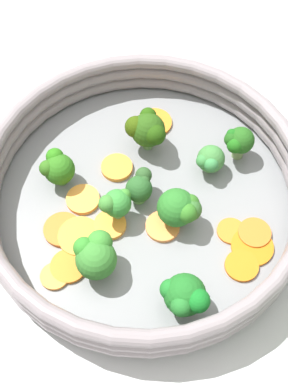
{
  "coord_description": "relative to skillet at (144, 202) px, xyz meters",
  "views": [
    {
      "loc": [
        -0.31,
        0.01,
        0.53
      ],
      "look_at": [
        0.0,
        0.0,
        0.03
      ],
      "focal_mm": 50.0,
      "sensor_mm": 36.0,
      "label": 1
    }
  ],
  "objects": [
    {
      "name": "broccoli_floret_6",
      "position": [
        -0.03,
        -0.04,
        0.04
      ],
      "size": [
        0.04,
        0.05,
        0.05
      ],
      "color": "olive",
      "rests_on": "skillet"
    },
    {
      "name": "carrot_slice_9",
      "position": [
        -0.04,
        0.09,
        0.01
      ],
      "size": [
        0.06,
        0.06,
        0.01
      ],
      "primitive_type": "cylinder",
      "rotation": [
        0.0,
        0.0,
        3.75
      ],
      "color": "orange",
      "rests_on": "skillet"
    },
    {
      "name": "carrot_slice_10",
      "position": [
        -0.04,
        -0.02,
        0.01
      ],
      "size": [
        0.05,
        0.05,
        0.0
      ],
      "primitive_type": "cylinder",
      "rotation": [
        0.0,
        0.0,
        5.02
      ],
      "color": "#F98E41",
      "rests_on": "skillet"
    },
    {
      "name": "carrot_slice_8",
      "position": [
        0.04,
        0.03,
        0.01
      ],
      "size": [
        0.05,
        0.05,
        0.01
      ],
      "primitive_type": "cylinder",
      "rotation": [
        0.0,
        0.0,
        4.19
      ],
      "color": "orange",
      "rests_on": "skillet"
    },
    {
      "name": "carrot_slice_7",
      "position": [
        -0.08,
        0.08,
        0.01
      ],
      "size": [
        0.04,
        0.04,
        0.0
      ],
      "primitive_type": "cylinder",
      "rotation": [
        0.0,
        0.0,
        3.25
      ],
      "color": "orange",
      "rests_on": "skillet"
    },
    {
      "name": "ground_plane",
      "position": [
        0.0,
        0.0,
        -0.01
      ],
      "size": [
        4.0,
        4.0,
        0.0
      ],
      "primitive_type": "plane",
      "color": "#BABCBD"
    },
    {
      "name": "carrot_slice_12",
      "position": [
        -0.05,
        -0.12,
        0.01
      ],
      "size": [
        0.05,
        0.05,
        0.01
      ],
      "primitive_type": "cylinder",
      "rotation": [
        0.0,
        0.0,
        0.35
      ],
      "color": "orange",
      "rests_on": "skillet"
    },
    {
      "name": "carrot_slice_5",
      "position": [
        -0.09,
        0.1,
        0.01
      ],
      "size": [
        0.03,
        0.03,
        0.0
      ],
      "primitive_type": "cylinder",
      "rotation": [
        0.0,
        0.0,
        3.14
      ],
      "color": "orange",
      "rests_on": "skillet"
    },
    {
      "name": "carrot_slice_6",
      "position": [
        -0.09,
        -0.1,
        0.01
      ],
      "size": [
        0.05,
        0.05,
        0.0
      ],
      "primitive_type": "cylinder",
      "rotation": [
        0.0,
        0.0,
        1.05
      ],
      "color": "orange",
      "rests_on": "skillet"
    },
    {
      "name": "carrot_slice_1",
      "position": [
        -0.05,
        0.07,
        0.01
      ],
      "size": [
        0.07,
        0.07,
        0.01
      ],
      "primitive_type": "cylinder",
      "rotation": [
        0.0,
        0.0,
        2.27
      ],
      "color": "orange",
      "rests_on": "skillet"
    },
    {
      "name": "broccoli_floret_4",
      "position": [
        -0.08,
        0.05,
        0.04
      ],
      "size": [
        0.05,
        0.04,
        0.05
      ],
      "color": "#7CA258",
      "rests_on": "skillet"
    },
    {
      "name": "skillet",
      "position": [
        0.0,
        0.0,
        0.0
      ],
      "size": [
        0.34,
        0.34,
        0.02
      ],
      "primitive_type": "cylinder",
      "color": "gray",
      "rests_on": "ground_plane"
    },
    {
      "name": "broccoli_floret_3",
      "position": [
        -0.13,
        -0.04,
        0.04
      ],
      "size": [
        0.05,
        0.05,
        0.05
      ],
      "color": "#628E44",
      "rests_on": "skillet"
    },
    {
      "name": "carrot_slice_2",
      "position": [
        -0.06,
        -0.11,
        0.01
      ],
      "size": [
        0.05,
        0.05,
        0.0
      ],
      "primitive_type": "cylinder",
      "rotation": [
        0.0,
        0.0,
        2.96
      ],
      "color": "orange",
      "rests_on": "skillet"
    },
    {
      "name": "skillet_rivet_right",
      "position": [
        -0.1,
        0.13,
        0.01
      ],
      "size": [
        0.01,
        0.01,
        0.01
      ],
      "primitive_type": "sphere",
      "color": "gray",
      "rests_on": "skillet"
    },
    {
      "name": "broccoli_floret_7",
      "position": [
        0.06,
        -0.11,
        0.04
      ],
      "size": [
        0.03,
        0.04,
        0.05
      ],
      "color": "#789553",
      "rests_on": "skillet"
    },
    {
      "name": "broccoli_floret_0",
      "position": [
        -0.02,
        0.03,
        0.04
      ],
      "size": [
        0.03,
        0.03,
        0.05
      ],
      "color": "#7BAF6F",
      "rests_on": "skillet"
    },
    {
      "name": "broccoli_floret_2",
      "position": [
        0.03,
        0.1,
        0.03
      ],
      "size": [
        0.04,
        0.04,
        0.04
      ],
      "color": "#5E9844",
      "rests_on": "skillet"
    },
    {
      "name": "carrot_slice_3",
      "position": [
        -0.03,
        0.04,
        0.01
      ],
      "size": [
        0.05,
        0.05,
        0.01
      ],
      "primitive_type": "cylinder",
      "rotation": [
        0.0,
        0.0,
        0.44
      ],
      "color": "orange",
      "rests_on": "skillet"
    },
    {
      "name": "skillet_rim_wall",
      "position": [
        0.0,
        0.0,
        0.03
      ],
      "size": [
        0.36,
        0.36,
        0.05
      ],
      "color": "gray",
      "rests_on": "skillet"
    },
    {
      "name": "carrot_slice_0",
      "position": [
        -0.0,
        0.07,
        0.01
      ],
      "size": [
        0.05,
        0.05,
        0.01
      ],
      "primitive_type": "cylinder",
      "rotation": [
        0.0,
        0.0,
        1.97
      ],
      "color": "#F99A39",
      "rests_on": "skillet"
    },
    {
      "name": "broccoli_floret_1",
      "position": [
        0.07,
        -0.01,
        0.04
      ],
      "size": [
        0.05,
        0.05,
        0.05
      ],
      "color": "#66944F",
      "rests_on": "skillet"
    },
    {
      "name": "broccoli_floret_8",
      "position": [
        0.04,
        -0.08,
        0.03
      ],
      "size": [
        0.04,
        0.03,
        0.04
      ],
      "color": "#85B45D",
      "rests_on": "skillet"
    },
    {
      "name": "broccoli_floret_5",
      "position": [
        0.01,
        0.0,
        0.03
      ],
      "size": [
        0.03,
        0.03,
        0.04
      ],
      "color": "#6BA856",
      "rests_on": "skillet"
    },
    {
      "name": "carrot_slice_11",
      "position": [
        0.11,
        -0.02,
        0.01
      ],
      "size": [
        0.06,
        0.06,
        0.0
      ],
      "primitive_type": "cylinder",
      "rotation": [
        0.0,
        0.0,
        2.25
      ],
      "color": "orange",
      "rests_on": "skillet"
    },
    {
      "name": "carrot_slice_4",
      "position": [
        -0.04,
        -0.09,
        0.01
      ],
      "size": [
        0.04,
        0.04,
        0.0
      ],
      "primitive_type": "cylinder",
      "rotation": [
        0.0,
        0.0,
        5.81
      ],
      "color": "orange",
      "rests_on": "skillet"
    }
  ]
}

